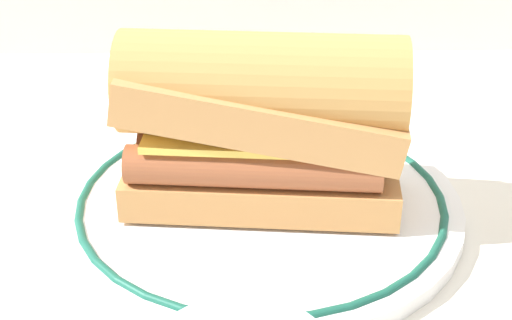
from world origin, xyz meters
The scene contains 3 objects.
ground_plane centered at (0.00, 0.00, 0.00)m, with size 1.50×1.50×0.00m, color white.
plate centered at (0.00, 0.02, 0.01)m, with size 0.29×0.29×0.01m.
sausage_sandwich centered at (0.00, 0.02, 0.08)m, with size 0.20×0.10×0.12m.
Camera 1 is at (-0.01, -0.46, 0.32)m, focal length 54.79 mm.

